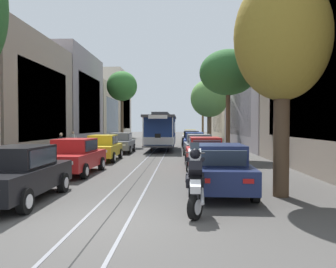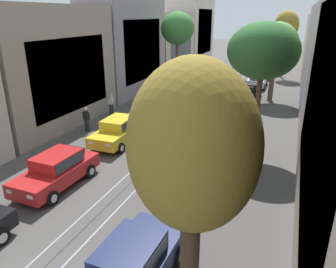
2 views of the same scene
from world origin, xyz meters
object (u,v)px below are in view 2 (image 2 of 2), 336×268
(parked_car_black_fifth_right, at_px, (249,91))
(pedestrian_on_right_pavement, at_px, (111,103))
(parked_car_yellow_mid_left, at_px, (118,131))
(street_tree_kerb_right_mid, at_px, (276,45))
(cable_car_trolley, at_px, (207,90))
(street_tree_kerb_right_fourth, at_px, (286,26))
(street_tree_kerb_left_second, at_px, (178,29))
(street_tree_kerb_right_second, at_px, (263,52))
(parked_car_navy_near_right, at_px, (132,264))
(parked_car_red_second_left, at_px, (57,170))
(parked_car_blue_fourth_right, at_px, (239,106))
(parked_car_grey_mid_right, at_px, (222,133))
(parked_car_red_second_right, at_px, (196,171))
(parked_car_grey_fourth_left, at_px, (157,107))
(pedestrian_on_left_pavement, at_px, (86,118))
(street_tree_kerb_right_near, at_px, (193,152))
(parked_car_white_sixth_right, at_px, (257,80))
(parked_car_yellow_far_right, at_px, (265,71))

(parked_car_black_fifth_right, xyz_separation_m, pedestrian_on_right_pavement, (-9.45, -8.94, 0.17))
(parked_car_yellow_mid_left, distance_m, parked_car_black_fifth_right, 15.25)
(street_tree_kerb_right_mid, bearing_deg, cable_car_trolley, -132.96)
(parked_car_black_fifth_right, height_order, street_tree_kerb_right_fourth, street_tree_kerb_right_fourth)
(street_tree_kerb_left_second, bearing_deg, street_tree_kerb_right_second, -52.79)
(parked_car_navy_near_right, bearing_deg, parked_car_red_second_left, 146.26)
(parked_car_blue_fourth_right, height_order, cable_car_trolley, cable_car_trolley)
(parked_car_yellow_mid_left, relative_size, parked_car_grey_mid_right, 1.00)
(street_tree_kerb_left_second, distance_m, street_tree_kerb_right_mid, 9.20)
(pedestrian_on_right_pavement, bearing_deg, street_tree_kerb_right_mid, 39.30)
(parked_car_red_second_right, bearing_deg, parked_car_grey_fourth_left, 122.71)
(parked_car_blue_fourth_right, relative_size, cable_car_trolley, 0.48)
(street_tree_kerb_left_second, height_order, street_tree_kerb_right_mid, street_tree_kerb_left_second)
(pedestrian_on_left_pavement, distance_m, pedestrian_on_right_pavement, 4.11)
(parked_car_blue_fourth_right, height_order, street_tree_kerb_right_fourth, street_tree_kerb_right_fourth)
(street_tree_kerb_right_near, bearing_deg, street_tree_kerb_right_mid, 90.17)
(parked_car_grey_mid_right, height_order, parked_car_white_sixth_right, same)
(parked_car_black_fifth_right, distance_m, street_tree_kerb_right_second, 13.20)
(parked_car_grey_mid_right, distance_m, street_tree_kerb_left_second, 15.19)
(parked_car_yellow_mid_left, bearing_deg, street_tree_kerb_right_mid, 61.50)
(parked_car_navy_near_right, height_order, street_tree_kerb_right_fourth, street_tree_kerb_right_fourth)
(parked_car_black_fifth_right, height_order, pedestrian_on_left_pavement, pedestrian_on_left_pavement)
(parked_car_black_fifth_right, relative_size, parked_car_yellow_far_right, 1.00)
(parked_car_grey_fourth_left, relative_size, cable_car_trolley, 0.48)
(parked_car_grey_fourth_left, bearing_deg, pedestrian_on_right_pavement, -167.78)
(parked_car_red_second_left, height_order, street_tree_kerb_left_second, street_tree_kerb_left_second)
(street_tree_kerb_left_second, bearing_deg, pedestrian_on_left_pavement, -97.46)
(street_tree_kerb_right_mid, xyz_separation_m, pedestrian_on_right_pavement, (-11.35, -9.29, -3.99))
(parked_car_grey_fourth_left, distance_m, cable_car_trolley, 4.67)
(parked_car_navy_near_right, distance_m, parked_car_red_second_right, 6.30)
(parked_car_yellow_mid_left, bearing_deg, parked_car_navy_near_right, -58.07)
(parked_car_blue_fourth_right, xyz_separation_m, parked_car_white_sixth_right, (-0.03, 11.47, 0.00))
(street_tree_kerb_right_second, bearing_deg, parked_car_red_second_right, -109.80)
(parked_car_red_second_left, distance_m, street_tree_kerb_left_second, 20.65)
(parked_car_grey_fourth_left, bearing_deg, parked_car_grey_mid_right, -33.00)
(parked_car_grey_mid_right, distance_m, parked_car_black_fifth_right, 12.04)
(street_tree_kerb_right_near, distance_m, street_tree_kerb_right_second, 12.12)
(parked_car_red_second_left, height_order, pedestrian_on_left_pavement, pedestrian_on_left_pavement)
(parked_car_white_sixth_right, relative_size, street_tree_kerb_right_fourth, 0.55)
(parked_car_grey_fourth_left, height_order, street_tree_kerb_left_second, street_tree_kerb_left_second)
(street_tree_kerb_right_second, height_order, pedestrian_on_left_pavement, street_tree_kerb_right_second)
(parked_car_blue_fourth_right, bearing_deg, parked_car_white_sixth_right, 90.16)
(parked_car_red_second_right, distance_m, street_tree_kerb_right_fourth, 31.22)
(parked_car_grey_fourth_left, relative_size, parked_car_blue_fourth_right, 1.00)
(parked_car_yellow_mid_left, height_order, street_tree_kerb_right_second, street_tree_kerb_right_second)
(parked_car_red_second_left, relative_size, parked_car_blue_fourth_right, 1.00)
(parked_car_navy_near_right, bearing_deg, pedestrian_on_right_pavement, 122.90)
(street_tree_kerb_right_fourth, distance_m, pedestrian_on_left_pavement, 28.92)
(parked_car_yellow_mid_left, bearing_deg, parked_car_red_second_left, -89.38)
(street_tree_kerb_left_second, height_order, pedestrian_on_left_pavement, street_tree_kerb_left_second)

